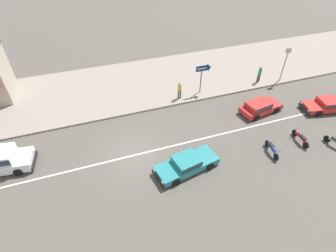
{
  "coord_description": "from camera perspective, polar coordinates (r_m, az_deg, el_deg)",
  "views": [
    {
      "loc": [
        -2.26,
        -13.72,
        14.28
      ],
      "look_at": [
        3.02,
        1.5,
        0.8
      ],
      "focal_mm": 28.0,
      "sensor_mm": 36.0,
      "label": 1
    }
  ],
  "objects": [
    {
      "name": "ground_plane",
      "position": [
        19.93,
        -6.83,
        -6.22
      ],
      "size": [
        160.0,
        160.0,
        0.0
      ],
      "primitive_type": "plane",
      "color": "#544F47"
    },
    {
      "name": "lane_centre_stripe",
      "position": [
        19.93,
        -6.83,
        -6.21
      ],
      "size": [
        50.4,
        0.14,
        0.01
      ],
      "primitive_type": "cube",
      "color": "silver",
      "rests_on": "ground"
    },
    {
      "name": "kerb_strip",
      "position": [
        27.75,
        -11.84,
        8.22
      ],
      "size": [
        68.0,
        10.0,
        0.15
      ],
      "primitive_type": "cube",
      "color": "gray",
      "rests_on": "ground"
    },
    {
      "name": "hatchback_red_2",
      "position": [
        24.86,
        19.37,
        3.98
      ],
      "size": [
        4.09,
        2.15,
        1.1
      ],
      "color": "red",
      "rests_on": "ground"
    },
    {
      "name": "sedan_teal_3",
      "position": [
        18.5,
        4.05,
        -8.2
      ],
      "size": [
        4.82,
        2.49,
        1.06
      ],
      "color": "teal",
      "rests_on": "ground"
    },
    {
      "name": "sedan_red_4",
      "position": [
        27.92,
        31.47,
        4.02
      ],
      "size": [
        4.84,
        2.49,
        1.06
      ],
      "color": "red",
      "rests_on": "ground"
    },
    {
      "name": "motorcycle_0",
      "position": [
        23.03,
        26.89,
        -2.23
      ],
      "size": [
        0.56,
        1.99,
        0.8
      ],
      "color": "black",
      "rests_on": "ground"
    },
    {
      "name": "motorcycle_1",
      "position": [
        23.92,
        32.72,
        -3.01
      ],
      "size": [
        0.72,
        1.8,
        0.8
      ],
      "color": "black",
      "rests_on": "ground"
    },
    {
      "name": "motorcycle_2",
      "position": [
        21.1,
        21.74,
        -4.67
      ],
      "size": [
        0.58,
        1.95,
        0.8
      ],
      "color": "black",
      "rests_on": "ground"
    },
    {
      "name": "street_clock",
      "position": [
        29.56,
        24.43,
        13.58
      ],
      "size": [
        0.62,
        0.22,
        3.62
      ],
      "color": "#9E9EA3",
      "rests_on": "kerb_strip"
    },
    {
      "name": "arrow_signboard",
      "position": [
        25.48,
        8.49,
        12.14
      ],
      "size": [
        1.58,
        0.61,
        2.9
      ],
      "color": "#4C4C51",
      "rests_on": "kerb_strip"
    },
    {
      "name": "pedestrian_near_clock",
      "position": [
        24.9,
        2.53,
        8.06
      ],
      "size": [
        0.34,
        0.34,
        1.71
      ],
      "color": "#333338",
      "rests_on": "kerb_strip"
    },
    {
      "name": "pedestrian_mid_kerb",
      "position": [
        29.1,
        19.33,
        10.79
      ],
      "size": [
        0.34,
        0.34,
        1.71
      ],
      "color": "#333338",
      "rests_on": "kerb_strip"
    }
  ]
}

